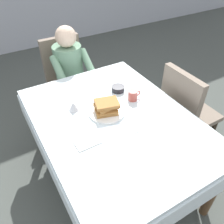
{
  "coord_description": "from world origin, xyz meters",
  "views": [
    {
      "loc": [
        -0.68,
        -1.12,
        1.89
      ],
      "look_at": [
        -0.01,
        0.03,
        0.79
      ],
      "focal_mm": 37.23,
      "sensor_mm": 36.0,
      "label": 1
    }
  ],
  "objects_px": {
    "chair_diner": "(67,74)",
    "syrup_pitcher": "(73,106)",
    "plate_breakfast": "(107,112)",
    "cup_coffee": "(133,95)",
    "spoon_near_edge": "(132,134)",
    "diner_person": "(70,69)",
    "knife_right_of_plate": "(129,106)",
    "breakfast_stack": "(107,107)",
    "dining_table_main": "(115,127)",
    "fork_left_of_plate": "(86,122)",
    "chair_right_side": "(185,108)",
    "bowl_butter": "(118,89)"
  },
  "relations": [
    {
      "from": "diner_person",
      "to": "cup_coffee",
      "type": "relative_size",
      "value": 9.91
    },
    {
      "from": "chair_diner",
      "to": "cup_coffee",
      "type": "distance_m",
      "value": 1.08
    },
    {
      "from": "breakfast_stack",
      "to": "fork_left_of_plate",
      "type": "relative_size",
      "value": 1.19
    },
    {
      "from": "chair_diner",
      "to": "syrup_pitcher",
      "type": "height_order",
      "value": "chair_diner"
    },
    {
      "from": "cup_coffee",
      "to": "spoon_near_edge",
      "type": "distance_m",
      "value": 0.41
    },
    {
      "from": "syrup_pitcher",
      "to": "fork_left_of_plate",
      "type": "height_order",
      "value": "syrup_pitcher"
    },
    {
      "from": "chair_right_side",
      "to": "syrup_pitcher",
      "type": "relative_size",
      "value": 11.63
    },
    {
      "from": "bowl_butter",
      "to": "fork_left_of_plate",
      "type": "distance_m",
      "value": 0.48
    },
    {
      "from": "spoon_near_edge",
      "to": "breakfast_stack",
      "type": "bearing_deg",
      "value": 96.84
    },
    {
      "from": "dining_table_main",
      "to": "knife_right_of_plate",
      "type": "distance_m",
      "value": 0.21
    },
    {
      "from": "cup_coffee",
      "to": "syrup_pitcher",
      "type": "bearing_deg",
      "value": 166.25
    },
    {
      "from": "dining_table_main",
      "to": "diner_person",
      "type": "distance_m",
      "value": 1.02
    },
    {
      "from": "diner_person",
      "to": "plate_breakfast",
      "type": "relative_size",
      "value": 4.0
    },
    {
      "from": "breakfast_stack",
      "to": "bowl_butter",
      "type": "xyz_separation_m",
      "value": [
        0.24,
        0.21,
        -0.04
      ]
    },
    {
      "from": "dining_table_main",
      "to": "fork_left_of_plate",
      "type": "height_order",
      "value": "fork_left_of_plate"
    },
    {
      "from": "breakfast_stack",
      "to": "spoon_near_edge",
      "type": "distance_m",
      "value": 0.3
    },
    {
      "from": "fork_left_of_plate",
      "to": "spoon_near_edge",
      "type": "bearing_deg",
      "value": -135.6
    },
    {
      "from": "plate_breakfast",
      "to": "fork_left_of_plate",
      "type": "xyz_separation_m",
      "value": [
        -0.19,
        -0.02,
        -0.01
      ]
    },
    {
      "from": "plate_breakfast",
      "to": "spoon_near_edge",
      "type": "relative_size",
      "value": 1.87
    },
    {
      "from": "breakfast_stack",
      "to": "knife_right_of_plate",
      "type": "xyz_separation_m",
      "value": [
        0.19,
        -0.02,
        -0.06
      ]
    },
    {
      "from": "bowl_butter",
      "to": "knife_right_of_plate",
      "type": "height_order",
      "value": "bowl_butter"
    },
    {
      "from": "diner_person",
      "to": "knife_right_of_plate",
      "type": "relative_size",
      "value": 5.6
    },
    {
      "from": "spoon_near_edge",
      "to": "dining_table_main",
      "type": "bearing_deg",
      "value": 94.9
    },
    {
      "from": "chair_diner",
      "to": "knife_right_of_plate",
      "type": "xyz_separation_m",
      "value": [
        0.12,
        -1.1,
        0.21
      ]
    },
    {
      "from": "diner_person",
      "to": "breakfast_stack",
      "type": "xyz_separation_m",
      "value": [
        -0.07,
        -0.92,
        0.13
      ]
    },
    {
      "from": "chair_right_side",
      "to": "syrup_pitcher",
      "type": "distance_m",
      "value": 1.06
    },
    {
      "from": "dining_table_main",
      "to": "fork_left_of_plate",
      "type": "relative_size",
      "value": 8.47
    },
    {
      "from": "spoon_near_edge",
      "to": "chair_diner",
      "type": "bearing_deg",
      "value": 87.47
    },
    {
      "from": "spoon_near_edge",
      "to": "diner_person",
      "type": "bearing_deg",
      "value": 87.31
    },
    {
      "from": "cup_coffee",
      "to": "syrup_pitcher",
      "type": "distance_m",
      "value": 0.49
    },
    {
      "from": "syrup_pitcher",
      "to": "breakfast_stack",
      "type": "bearing_deg",
      "value": -37.81
    },
    {
      "from": "spoon_near_edge",
      "to": "fork_left_of_plate",
      "type": "bearing_deg",
      "value": 129.0
    },
    {
      "from": "breakfast_stack",
      "to": "knife_right_of_plate",
      "type": "distance_m",
      "value": 0.2
    },
    {
      "from": "chair_right_side",
      "to": "fork_left_of_plate",
      "type": "xyz_separation_m",
      "value": [
        -0.98,
        0.07,
        0.21
      ]
    },
    {
      "from": "chair_diner",
      "to": "plate_breakfast",
      "type": "xyz_separation_m",
      "value": [
        -0.07,
        -1.08,
        0.22
      ]
    },
    {
      "from": "chair_right_side",
      "to": "fork_left_of_plate",
      "type": "relative_size",
      "value": 5.17
    },
    {
      "from": "bowl_butter",
      "to": "knife_right_of_plate",
      "type": "xyz_separation_m",
      "value": [
        -0.04,
        -0.23,
        -0.02
      ]
    },
    {
      "from": "fork_left_of_plate",
      "to": "knife_right_of_plate",
      "type": "relative_size",
      "value": 0.9
    },
    {
      "from": "diner_person",
      "to": "breakfast_stack",
      "type": "bearing_deg",
      "value": 85.6
    },
    {
      "from": "chair_diner",
      "to": "knife_right_of_plate",
      "type": "distance_m",
      "value": 1.12
    },
    {
      "from": "diner_person",
      "to": "syrup_pitcher",
      "type": "distance_m",
      "value": 0.82
    },
    {
      "from": "breakfast_stack",
      "to": "knife_right_of_plate",
      "type": "bearing_deg",
      "value": -5.77
    },
    {
      "from": "knife_right_of_plate",
      "to": "diner_person",
      "type": "bearing_deg",
      "value": 6.68
    },
    {
      "from": "chair_diner",
      "to": "diner_person",
      "type": "xyz_separation_m",
      "value": [
        -0.0,
        -0.16,
        0.14
      ]
    },
    {
      "from": "dining_table_main",
      "to": "fork_left_of_plate",
      "type": "distance_m",
      "value": 0.24
    },
    {
      "from": "spoon_near_edge",
      "to": "knife_right_of_plate",
      "type": "bearing_deg",
      "value": 59.9
    },
    {
      "from": "syrup_pitcher",
      "to": "fork_left_of_plate",
      "type": "distance_m",
      "value": 0.18
    },
    {
      "from": "plate_breakfast",
      "to": "knife_right_of_plate",
      "type": "xyz_separation_m",
      "value": [
        0.19,
        -0.02,
        -0.01
      ]
    },
    {
      "from": "diner_person",
      "to": "chair_right_side",
      "type": "distance_m",
      "value": 1.25
    },
    {
      "from": "chair_diner",
      "to": "cup_coffee",
      "type": "bearing_deg",
      "value": 101.1
    }
  ]
}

